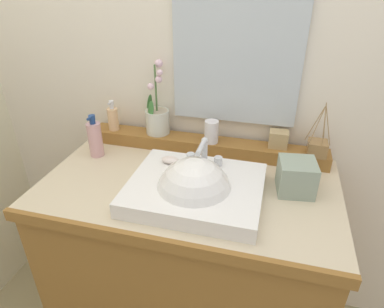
# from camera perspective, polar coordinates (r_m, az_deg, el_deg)

# --- Properties ---
(wall_back) EXTENTS (3.01, 0.20, 2.48)m
(wall_back) POSITION_cam_1_polar(r_m,az_deg,el_deg) (1.56, 3.83, 15.04)
(wall_back) COLOR silver
(wall_back) RESTS_ON ground
(vanity_cabinet) EXTENTS (1.14, 0.66, 0.89)m
(vanity_cabinet) POSITION_cam_1_polar(r_m,az_deg,el_deg) (1.60, -0.44, -18.08)
(vanity_cabinet) COLOR olive
(vanity_cabinet) RESTS_ON ground
(back_ledge) EXTENTS (1.07, 0.10, 0.06)m
(back_ledge) POSITION_cam_1_polar(r_m,az_deg,el_deg) (1.52, 2.13, 1.48)
(back_ledge) COLOR olive
(back_ledge) RESTS_ON vanity_cabinet
(sink_basin) EXTENTS (0.48, 0.39, 0.29)m
(sink_basin) POSITION_cam_1_polar(r_m,az_deg,el_deg) (1.22, 0.44, -6.57)
(sink_basin) COLOR white
(sink_basin) RESTS_ON vanity_cabinet
(soap_bar) EXTENTS (0.07, 0.04, 0.02)m
(soap_bar) POSITION_cam_1_polar(r_m,az_deg,el_deg) (1.32, -3.75, -1.02)
(soap_bar) COLOR silver
(soap_bar) RESTS_ON sink_basin
(potted_plant) EXTENTS (0.12, 0.11, 0.33)m
(potted_plant) POSITION_cam_1_polar(r_m,az_deg,el_deg) (1.54, -5.92, 6.29)
(potted_plant) COLOR beige
(potted_plant) RESTS_ON back_ledge
(soap_dispenser) EXTENTS (0.05, 0.05, 0.14)m
(soap_dispenser) POSITION_cam_1_polar(r_m,az_deg,el_deg) (1.62, -13.25, 5.95)
(soap_dispenser) COLOR #E4B685
(soap_dispenser) RESTS_ON back_ledge
(tumbler_cup) EXTENTS (0.06, 0.06, 0.10)m
(tumbler_cup) POSITION_cam_1_polar(r_m,az_deg,el_deg) (1.46, 3.32, 3.79)
(tumbler_cup) COLOR silver
(tumbler_cup) RESTS_ON back_ledge
(reed_diffuser) EXTENTS (0.10, 0.09, 0.23)m
(reed_diffuser) POSITION_cam_1_polar(r_m,az_deg,el_deg) (1.45, 20.47, 1.03)
(reed_diffuser) COLOR olive
(reed_diffuser) RESTS_ON back_ledge
(trinket_box) EXTENTS (0.08, 0.06, 0.07)m
(trinket_box) POSITION_cam_1_polar(r_m,az_deg,el_deg) (1.47, 14.45, 2.47)
(trinket_box) COLOR tan
(trinket_box) RESTS_ON back_ledge
(lotion_bottle) EXTENTS (0.06, 0.06, 0.19)m
(lotion_bottle) POSITION_cam_1_polar(r_m,az_deg,el_deg) (1.52, -16.11, 2.52)
(lotion_bottle) COLOR #D29D9F
(lotion_bottle) RESTS_ON vanity_cabinet
(tissue_box) EXTENTS (0.15, 0.15, 0.12)m
(tissue_box) POSITION_cam_1_polar(r_m,az_deg,el_deg) (1.29, 17.28, -3.69)
(tissue_box) COLOR gray
(tissue_box) RESTS_ON vanity_cabinet
(mirror) EXTENTS (0.53, 0.02, 0.59)m
(mirror) POSITION_cam_1_polar(r_m,az_deg,el_deg) (1.41, 7.55, 16.76)
(mirror) COLOR silver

